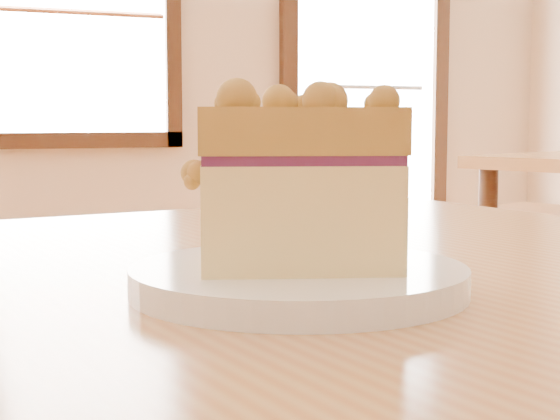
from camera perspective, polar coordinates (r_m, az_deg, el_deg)
name	(u,v)px	position (r m, az deg, el deg)	size (l,w,h in m)	color
entry_door	(367,62)	(5.04, 5.78, 9.77)	(1.08, 0.06, 2.29)	white
cafe_chair_second	(553,210)	(3.54, 17.67, -0.01)	(0.58, 0.58, 1.01)	brown
plate	(298,281)	(0.56, 1.23, -4.71)	(0.22, 0.22, 0.02)	white
cake_slice	(297,179)	(0.55, 1.17, 2.10)	(0.15, 0.13, 0.12)	#E2C07F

